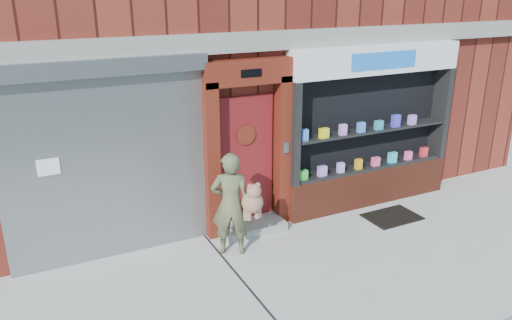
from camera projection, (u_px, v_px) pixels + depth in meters
ground at (347, 268)px, 7.43m from camera, size 80.00×80.00×0.00m
shutter_bay at (106, 150)px, 7.24m from camera, size 3.10×0.30×3.04m
red_door_bay at (248, 147)px, 8.21m from camera, size 1.52×0.58×2.90m
pharmacy_bay at (370, 134)px, 9.24m from camera, size 3.50×0.41×3.00m
woman at (233, 204)px, 7.60m from camera, size 0.82×0.61×1.65m
doormat at (392, 217)px, 9.04m from camera, size 0.97×0.68×0.02m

